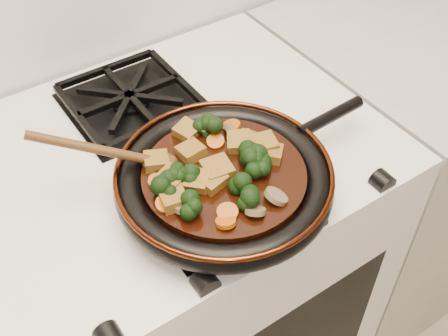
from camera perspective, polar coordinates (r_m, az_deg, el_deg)
stove at (r=1.35m, az=-4.37°, el=-11.82°), size 0.76×0.60×0.90m
burner_grate_front at (r=0.91m, az=-1.41°, el=-2.15°), size 0.23×0.23×0.03m
burner_grate_back at (r=1.09m, az=-9.52°, el=6.88°), size 0.23×0.23×0.03m
skillet at (r=0.88m, az=0.11°, el=-1.13°), size 0.47×0.35×0.05m
braising_sauce at (r=0.88m, az=0.00°, el=-0.96°), size 0.26×0.26×0.02m
tofu_cube_0 at (r=0.85m, az=-1.27°, el=-1.34°), size 0.05×0.05×0.02m
tofu_cube_1 at (r=0.83m, az=-5.15°, el=-3.18°), size 0.04×0.05×0.02m
tofu_cube_2 at (r=0.90m, az=-3.36°, el=1.64°), size 0.04×0.04×0.03m
tofu_cube_3 at (r=0.91m, az=1.53°, el=2.58°), size 0.06×0.05×0.03m
tofu_cube_4 at (r=0.85m, az=-2.76°, el=-1.37°), size 0.06×0.05×0.03m
tofu_cube_5 at (r=0.93m, az=-3.77°, el=3.75°), size 0.05×0.05×0.03m
tofu_cube_6 at (r=0.86m, az=-0.69°, el=-0.24°), size 0.05×0.05×0.03m
tofu_cube_7 at (r=0.85m, az=-5.25°, el=-1.13°), size 0.05×0.06×0.03m
tofu_cube_8 at (r=0.89m, az=-6.89°, el=0.66°), size 0.05×0.05×0.02m
tofu_cube_9 at (r=0.89m, az=4.84°, el=1.45°), size 0.05×0.05×0.02m
tofu_cube_10 at (r=0.90m, az=3.84°, el=2.24°), size 0.06×0.06×0.03m
broccoli_floret_0 at (r=0.86m, az=-4.34°, el=-0.93°), size 0.08×0.09×0.07m
broccoli_floret_1 at (r=0.87m, az=3.60°, el=-0.16°), size 0.08×0.08×0.07m
broccoli_floret_2 at (r=0.81m, az=-3.34°, el=-3.95°), size 0.08×0.08×0.06m
broccoli_floret_3 at (r=0.84m, az=-5.75°, el=-2.00°), size 0.09×0.09×0.07m
broccoli_floret_4 at (r=0.93m, az=-1.90°, el=3.92°), size 0.09×0.08×0.07m
broccoli_floret_5 at (r=0.82m, az=2.64°, el=-2.94°), size 0.08×0.09×0.07m
broccoli_floret_6 at (r=0.88m, az=3.01°, el=0.61°), size 0.09×0.09×0.07m
broccoli_floret_7 at (r=0.88m, az=3.05°, el=1.23°), size 0.06×0.07×0.06m
broccoli_floret_8 at (r=0.84m, az=1.57°, el=-2.07°), size 0.09×0.08×0.07m
carrot_coin_0 at (r=0.94m, az=0.78°, el=4.28°), size 0.03×0.03×0.02m
carrot_coin_1 at (r=0.81m, az=0.36°, el=-4.52°), size 0.03×0.03×0.01m
carrot_coin_2 at (r=0.86m, az=-6.87°, el=-1.39°), size 0.03×0.03×0.02m
carrot_coin_3 at (r=0.80m, az=0.18°, el=-5.48°), size 0.03×0.03×0.02m
carrot_coin_4 at (r=0.83m, az=-6.03°, el=-3.68°), size 0.03×0.03×0.02m
carrot_coin_5 at (r=0.92m, az=-0.85°, el=2.72°), size 0.03×0.03×0.02m
mushroom_slice_0 at (r=0.82m, az=-3.91°, el=-4.01°), size 0.05×0.05×0.02m
mushroom_slice_1 at (r=0.93m, az=0.99°, el=3.89°), size 0.03×0.04×0.03m
mushroom_slice_2 at (r=0.83m, az=5.31°, el=-2.87°), size 0.04×0.04×0.03m
mushroom_slice_3 at (r=0.93m, az=2.71°, el=3.50°), size 0.04×0.04×0.03m
mushroom_slice_4 at (r=0.81m, az=3.18°, el=-4.37°), size 0.04×0.04×0.02m
wooden_spoon at (r=0.88m, az=-9.95°, el=1.30°), size 0.13×0.09×0.20m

